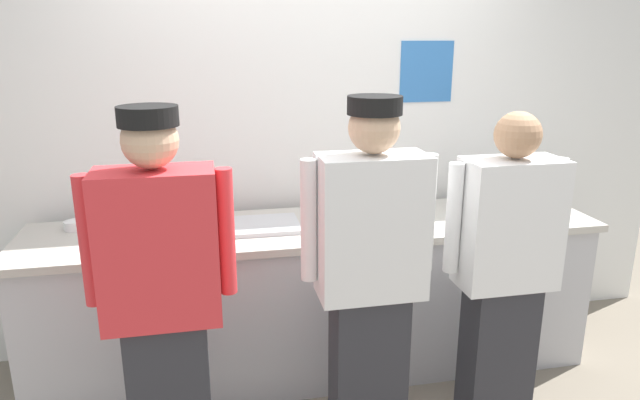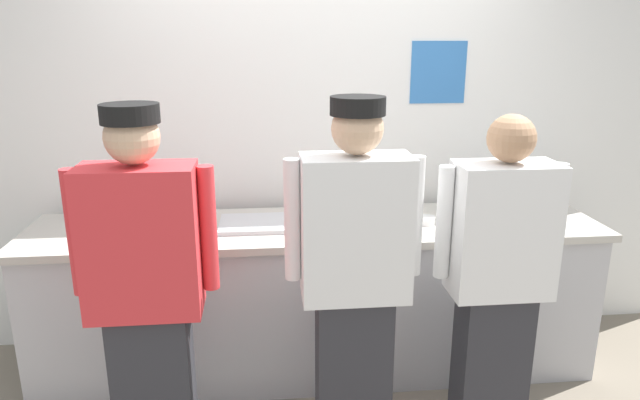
# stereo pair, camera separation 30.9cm
# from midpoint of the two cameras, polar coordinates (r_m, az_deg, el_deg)

# --- Properties ---
(wall_back) EXTENTS (4.95, 0.11, 2.89)m
(wall_back) POSITION_cam_midpoint_polar(r_m,az_deg,el_deg) (3.49, 1.49, 8.73)
(wall_back) COLOR white
(wall_back) RESTS_ON ground
(prep_counter) EXTENTS (3.16, 0.69, 0.89)m
(prep_counter) POSITION_cam_midpoint_polar(r_m,az_deg,el_deg) (3.33, 2.38, -9.69)
(prep_counter) COLOR #B2B2B7
(prep_counter) RESTS_ON ground
(chef_near_left) EXTENTS (0.60, 0.24, 1.65)m
(chef_near_left) POSITION_cam_midpoint_polar(r_m,az_deg,el_deg) (2.44, -13.52, -8.86)
(chef_near_left) COLOR #2D2D33
(chef_near_left) RESTS_ON ground
(chef_center) EXTENTS (0.60, 0.24, 1.66)m
(chef_center) POSITION_cam_midpoint_polar(r_m,az_deg,el_deg) (2.51, 7.03, -7.58)
(chef_center) COLOR #2D2D33
(chef_center) RESTS_ON ground
(chef_far_right) EXTENTS (0.58, 0.24, 1.58)m
(chef_far_right) POSITION_cam_midpoint_polar(r_m,az_deg,el_deg) (2.78, 20.47, -7.39)
(chef_far_right) COLOR #2D2D33
(chef_far_right) RESTS_ON ground
(plate_stack_front) EXTENTS (0.23, 0.23, 0.06)m
(plate_stack_front) POSITION_cam_midpoint_polar(r_m,az_deg,el_deg) (3.11, 7.76, -2.33)
(plate_stack_front) COLOR white
(plate_stack_front) RESTS_ON prep_counter
(mixing_bowl_steel) EXTENTS (0.37, 0.37, 0.14)m
(mixing_bowl_steel) POSITION_cam_midpoint_polar(r_m,az_deg,el_deg) (3.44, 22.00, -0.92)
(mixing_bowl_steel) COLOR #B7BABF
(mixing_bowl_steel) RESTS_ON prep_counter
(sheet_tray) EXTENTS (0.44, 0.33, 0.02)m
(sheet_tray) POSITION_cam_midpoint_polar(r_m,az_deg,el_deg) (3.13, -3.27, -2.41)
(sheet_tray) COLOR #B7BABF
(sheet_tray) RESTS_ON prep_counter
(squeeze_bottle_primary) EXTENTS (0.06, 0.06, 0.21)m
(squeeze_bottle_primary) POSITION_cam_midpoint_polar(r_m,az_deg,el_deg) (3.09, -11.15, -1.24)
(squeeze_bottle_primary) COLOR red
(squeeze_bottle_primary) RESTS_ON prep_counter
(squeeze_bottle_secondary) EXTENTS (0.06, 0.06, 0.18)m
(squeeze_bottle_secondary) POSITION_cam_midpoint_polar(r_m,az_deg,el_deg) (3.33, 11.70, -0.30)
(squeeze_bottle_secondary) COLOR #E5E066
(squeeze_bottle_secondary) RESTS_ON prep_counter
(ramekin_orange_sauce) EXTENTS (0.10, 0.10, 0.05)m
(ramekin_orange_sauce) POSITION_cam_midpoint_polar(r_m,az_deg,el_deg) (3.40, -20.15, -1.66)
(ramekin_orange_sauce) COLOR white
(ramekin_orange_sauce) RESTS_ON prep_counter
(ramekin_yellow_sauce) EXTENTS (0.10, 0.10, 0.04)m
(ramekin_yellow_sauce) POSITION_cam_midpoint_polar(r_m,az_deg,el_deg) (3.24, 13.23, -1.99)
(ramekin_yellow_sauce) COLOR white
(ramekin_yellow_sauce) RESTS_ON prep_counter
(deli_cup) EXTENTS (0.09, 0.09, 0.09)m
(deli_cup) POSITION_cam_midpoint_polar(r_m,az_deg,el_deg) (3.47, 16.53, -0.64)
(deli_cup) COLOR white
(deli_cup) RESTS_ON prep_counter
(chefs_knife) EXTENTS (0.28, 0.03, 0.02)m
(chefs_knife) POSITION_cam_midpoint_polar(r_m,az_deg,el_deg) (3.05, -15.19, -3.64)
(chefs_knife) COLOR #B7BABF
(chefs_knife) RESTS_ON prep_counter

